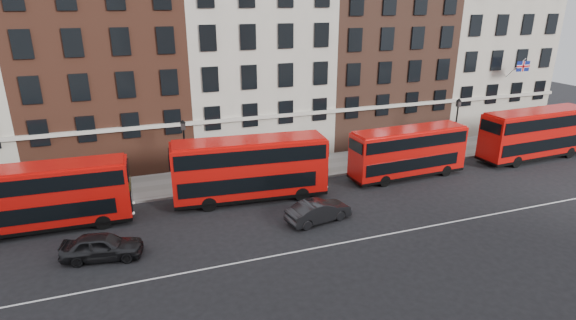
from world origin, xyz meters
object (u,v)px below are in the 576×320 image
object	(u,v)px
bus_d	(535,133)
car_front	(319,211)
bus_a	(43,196)
car_rear	(102,246)
traffic_light	(546,123)
bus_c	(408,151)
bus_b	(249,168)

from	to	relation	value
bus_d	car_front	size ratio (longest dim) A/B	2.49
bus_a	bus_d	bearing A→B (deg)	1.95
bus_a	car_front	distance (m)	17.12
car_rear	traffic_light	bearing A→B (deg)	-69.18
bus_a	traffic_light	bearing A→B (deg)	5.00
bus_c	traffic_light	world-z (taller)	bus_c
car_rear	bus_a	bearing A→B (deg)	45.34
bus_d	car_front	bearing A→B (deg)	-170.90
bus_b	bus_c	world-z (taller)	bus_b
car_rear	bus_c	bearing A→B (deg)	-67.41
traffic_light	car_front	bearing A→B (deg)	-165.32
car_front	traffic_light	bearing A→B (deg)	-86.29
car_rear	traffic_light	distance (m)	40.64
bus_a	car_front	xyz separation A→B (m)	(16.38, -4.74, -1.54)
car_rear	car_front	xyz separation A→B (m)	(13.07, 0.05, -0.02)
car_front	traffic_light	world-z (taller)	traffic_light
bus_c	bus_d	distance (m)	13.18
bus_c	bus_d	size ratio (longest dim) A/B	0.90
bus_c	car_front	bearing A→B (deg)	-156.68
bus_a	bus_d	xyz separation A→B (m)	(39.33, -0.00, 0.16)
bus_a	traffic_light	xyz separation A→B (m)	(43.28, 2.31, 0.18)
bus_b	traffic_light	distance (m)	30.29
bus_a	bus_c	world-z (taller)	bus_a
bus_a	traffic_light	size ratio (longest dim) A/B	3.09
bus_c	bus_a	bearing A→B (deg)	177.47
traffic_light	bus_c	bearing A→B (deg)	-172.32
car_front	bus_b	bearing A→B (deg)	23.88
bus_d	traffic_light	distance (m)	4.57
bus_a	bus_b	size ratio (longest dim) A/B	0.92
bus_d	car_front	xyz separation A→B (m)	(-22.95, -4.74, -1.71)
car_rear	bus_b	bearing A→B (deg)	-53.12
bus_c	traffic_light	distance (m)	17.28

